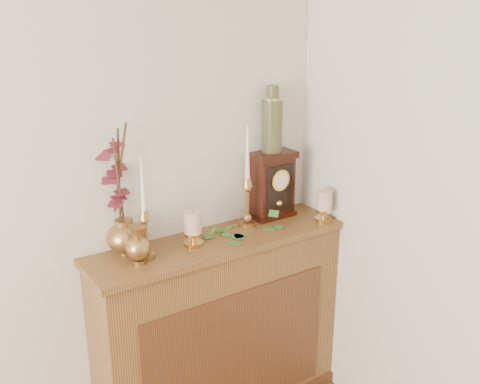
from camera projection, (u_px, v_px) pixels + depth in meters
console_shelf at (221, 332)px, 2.69m from camera, size 1.24×0.34×0.93m
candlestick_left at (145, 226)px, 2.29m from camera, size 0.07×0.07×0.43m
candlestick_center at (247, 194)px, 2.61m from camera, size 0.08×0.08×0.49m
bud_vase at (138, 246)px, 2.26m from camera, size 0.10×0.10×0.16m
ginger_jar at (117, 194)px, 2.32m from camera, size 0.23×0.25×0.57m
pillar_candle_left at (193, 227)px, 2.43m from camera, size 0.09×0.09×0.17m
pillar_candle_right at (324, 204)px, 2.70m from camera, size 0.09×0.09×0.16m
ivy_garland at (244, 229)px, 2.59m from camera, size 0.42×0.21×0.08m
mantel_clock at (271, 185)px, 2.74m from camera, size 0.22×0.16×0.33m
ceramic_vase at (272, 123)px, 2.64m from camera, size 0.10×0.10×0.32m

